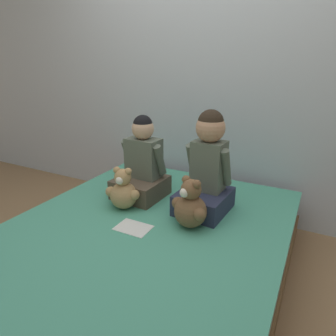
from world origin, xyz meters
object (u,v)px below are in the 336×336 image
at_px(bed, 147,251).
at_px(child_on_right, 207,169).
at_px(child_on_left, 142,166).
at_px(teddy_bear_held_by_left_child, 123,191).
at_px(sign_card, 133,228).
at_px(teddy_bear_held_by_right_child, 190,206).

xyz_separation_m(bed, child_on_right, (0.24, 0.37, 0.47)).
distance_m(bed, child_on_left, 0.61).
distance_m(child_on_right, teddy_bear_held_by_left_child, 0.58).
bearing_deg(bed, sign_card, -127.84).
bearing_deg(child_on_right, child_on_left, -175.69).
xyz_separation_m(bed, child_on_left, (-0.25, 0.37, 0.42)).
bearing_deg(teddy_bear_held_by_right_child, teddy_bear_held_by_left_child, -157.83).
relative_size(child_on_right, sign_card, 3.19).
bearing_deg(bed, child_on_left, 124.47).
bearing_deg(child_on_right, bed, -119.46).
bearing_deg(bed, teddy_bear_held_by_left_child, 153.07).
distance_m(teddy_bear_held_by_left_child, sign_card, 0.31).
bearing_deg(child_on_right, teddy_bear_held_by_left_child, -150.15).
distance_m(child_on_left, sign_card, 0.53).
height_order(child_on_right, sign_card, child_on_right).
height_order(bed, sign_card, sign_card).
distance_m(child_on_right, teddy_bear_held_by_right_child, 0.30).
distance_m(child_on_left, teddy_bear_held_by_left_child, 0.26).
height_order(child_on_left, sign_card, child_on_left).
height_order(bed, child_on_left, child_on_left).
bearing_deg(sign_card, teddy_bear_held_by_right_child, 31.86).
bearing_deg(child_on_left, teddy_bear_held_by_right_child, -23.79).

